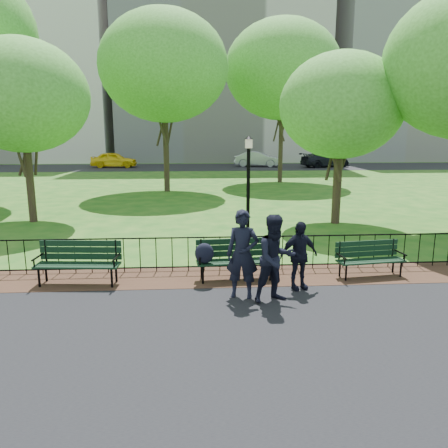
{
  "coord_description": "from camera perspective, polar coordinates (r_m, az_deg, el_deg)",
  "views": [
    {
      "loc": [
        -1.19,
        -8.61,
        3.48
      ],
      "look_at": [
        -0.53,
        1.5,
        1.32
      ],
      "focal_mm": 35.0,
      "sensor_mm": 36.0,
      "label": 1
    }
  ],
  "objects": [
    {
      "name": "iron_fence",
      "position": [
        11.09,
        2.56,
        -3.59
      ],
      "size": [
        24.06,
        0.06,
        1.0
      ],
      "color": "black",
      "rests_on": "ground"
    },
    {
      "name": "asphalt_path",
      "position": [
        6.37,
        8.19,
        -21.12
      ],
      "size": [
        60.0,
        9.2,
        0.01
      ],
      "primitive_type": "cube",
      "color": "black",
      "rests_on": "ground"
    },
    {
      "name": "ground",
      "position": [
        9.36,
        3.88,
        -9.82
      ],
      "size": [
        120.0,
        120.0,
        0.0
      ],
      "primitive_type": "plane",
      "color": "#1C5717"
    },
    {
      "name": "person_left",
      "position": [
        9.18,
        2.44,
        -3.96
      ],
      "size": [
        0.77,
        0.6,
        1.88
      ],
      "primitive_type": "imported",
      "rotation": [
        0.0,
        0.0,
        -0.24
      ],
      "color": "black",
      "rests_on": "asphalt_path"
    },
    {
      "name": "apartment_east",
      "position": [
        63.38,
        22.99,
        18.83
      ],
      "size": [
        20.0,
        15.0,
        24.0
      ],
      "primitive_type": "cube",
      "color": "white",
      "rests_on": "ground"
    },
    {
      "name": "lamppost",
      "position": [
        13.89,
        3.19,
        5.16
      ],
      "size": [
        0.3,
        0.3,
        3.35
      ],
      "color": "black",
      "rests_on": "ground"
    },
    {
      "name": "far_street",
      "position": [
        43.77,
        -2.2,
        7.44
      ],
      "size": [
        70.0,
        9.0,
        0.01
      ],
      "primitive_type": "cube",
      "color": "black",
      "rests_on": "ground"
    },
    {
      "name": "park_bench_right_a",
      "position": [
        11.2,
        18.42,
        -3.85
      ],
      "size": [
        1.7,
        0.72,
        0.94
      ],
      "rotation": [
        0.0,
        0.0,
        0.13
      ],
      "color": "black",
      "rests_on": "ground"
    },
    {
      "name": "apartment_mid",
      "position": [
        57.86,
        -0.56,
        23.49
      ],
      "size": [
        24.0,
        15.0,
        30.0
      ],
      "primitive_type": "cube",
      "color": "beige",
      "rests_on": "ground"
    },
    {
      "name": "tree_near_e",
      "position": [
        17.11,
        15.08,
        14.67
      ],
      "size": [
        4.54,
        4.54,
        6.33
      ],
      "color": "#2D2116",
      "rests_on": "ground"
    },
    {
      "name": "tree_far_c",
      "position": [
        26.19,
        -7.86,
        19.7
      ],
      "size": [
        7.27,
        7.27,
        10.13
      ],
      "color": "#2D2116",
      "rests_on": "ground"
    },
    {
      "name": "tree_near_w",
      "position": [
        18.48,
        -24.87,
        14.93
      ],
      "size": [
        4.93,
        4.93,
        6.87
      ],
      "color": "#2D2116",
      "rests_on": "ground"
    },
    {
      "name": "apartment_west",
      "position": [
        61.06,
        -25.22,
        19.89
      ],
      "size": [
        22.0,
        15.0,
        26.0
      ],
      "primitive_type": "cube",
      "color": "white",
      "rests_on": "ground"
    },
    {
      "name": "person_mid",
      "position": [
        9.01,
        6.76,
        -4.51
      ],
      "size": [
        0.99,
        0.73,
        1.83
      ],
      "primitive_type": "imported",
      "rotation": [
        0.0,
        0.0,
        0.33
      ],
      "color": "black",
      "rests_on": "asphalt_path"
    },
    {
      "name": "taxi",
      "position": [
        44.45,
        -14.18,
        8.14
      ],
      "size": [
        4.45,
        1.91,
        1.5
      ],
      "primitive_type": "imported",
      "rotation": [
        0.0,
        0.0,
        1.54
      ],
      "color": "yellow",
      "rests_on": "far_street"
    },
    {
      "name": "park_bench_left_a",
      "position": [
        10.64,
        -18.44,
        -4.21
      ],
      "size": [
        1.95,
        0.75,
        1.08
      ],
      "rotation": [
        0.0,
        0.0,
        -0.08
      ],
      "color": "black",
      "rests_on": "ground"
    },
    {
      "name": "tree_far_e",
      "position": [
        30.93,
        7.68,
        19.33
      ],
      "size": [
        7.72,
        7.72,
        10.76
      ],
      "color": "#2D2116",
      "rests_on": "ground"
    },
    {
      "name": "person_right",
      "position": [
        9.83,
        9.75,
        -4.07
      ],
      "size": [
        0.97,
        0.59,
        1.54
      ],
      "primitive_type": "imported",
      "rotation": [
        0.0,
        0.0,
        0.26
      ],
      "color": "black",
      "rests_on": "asphalt_path"
    },
    {
      "name": "sedan_silver",
      "position": [
        44.25,
        4.44,
        8.46
      ],
      "size": [
        4.84,
        2.63,
        1.51
      ],
      "primitive_type": "imported",
      "rotation": [
        0.0,
        0.0,
        1.33
      ],
      "color": "#A5A7AC",
      "rests_on": "far_street"
    },
    {
      "name": "sedan_dark",
      "position": [
        44.68,
        13.08,
        8.17
      ],
      "size": [
        5.3,
        3.2,
        1.44
      ],
      "primitive_type": "imported",
      "rotation": [
        0.0,
        0.0,
        1.83
      ],
      "color": "black",
      "rests_on": "far_street"
    },
    {
      "name": "park_bench_main",
      "position": [
        10.26,
        -0.39,
        -3.95
      ],
      "size": [
        1.91,
        0.71,
        1.04
      ],
      "rotation": [
        0.0,
        0.0,
        0.08
      ],
      "color": "black",
      "rests_on": "ground"
    },
    {
      "name": "dirt_strip",
      "position": [
        10.75,
        2.83,
        -6.79
      ],
      "size": [
        60.0,
        1.6,
        0.01
      ],
      "primitive_type": "cube",
      "color": "#382117",
      "rests_on": "ground"
    }
  ]
}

